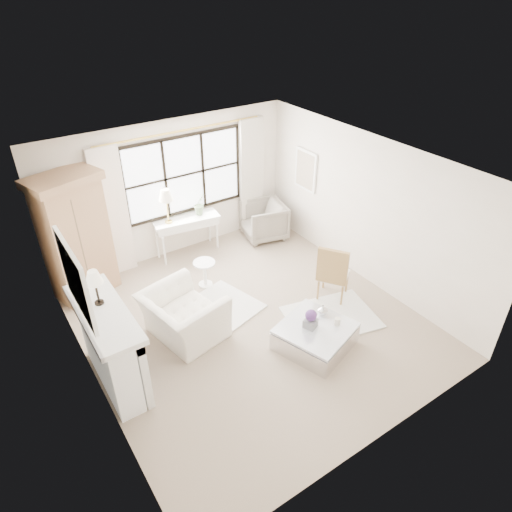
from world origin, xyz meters
The scene contains 32 objects.
floor centered at (0.00, 0.00, 0.00)m, with size 5.50×5.50×0.00m, color tan.
ceiling centered at (0.00, 0.00, 2.70)m, with size 5.50×5.50×0.00m, color white.
wall_back centered at (0.00, 2.75, 1.35)m, with size 5.00×5.00×0.00m, color white.
wall_front centered at (0.00, -2.75, 1.35)m, with size 5.00×5.00×0.00m, color beige.
wall_left centered at (-2.50, 0.00, 1.35)m, with size 5.50×5.50×0.00m, color silver.
wall_right centered at (2.50, 0.00, 1.35)m, with size 5.50×5.50×0.00m, color white.
window_pane centered at (0.30, 2.73, 1.60)m, with size 2.40×0.02×1.50m, color white.
window_frame centered at (0.30, 2.72, 1.60)m, with size 2.50×0.04×1.50m, color black, non-canonical shape.
curtain_rod centered at (0.30, 2.67, 2.47)m, with size 0.04×0.04×3.30m, color gold.
curtain_left centered at (-1.20, 2.65, 1.24)m, with size 0.55×0.10×2.47m, color white.
curtain_right centered at (1.80, 2.65, 1.24)m, with size 0.55×0.10×2.47m, color beige.
fireplace centered at (-2.27, 0.00, 0.65)m, with size 0.58×1.66×1.26m.
mirror_frame centered at (-2.47, 0.00, 1.84)m, with size 0.05×1.15×0.95m, color white.
mirror_glass centered at (-2.44, 0.00, 1.84)m, with size 0.02×1.00×0.80m, color silver.
art_frame centered at (2.47, 1.70, 1.55)m, with size 0.04×0.62×0.82m, color white.
art_canvas centered at (2.45, 1.70, 1.55)m, with size 0.01×0.52×0.72m, color beige.
mantel_lamp centered at (-2.23, 0.17, 1.65)m, with size 0.22×0.22×0.51m.
armoire centered at (-1.96, 2.35, 1.14)m, with size 1.28×1.00×2.24m.
console_table centered at (0.15, 2.52, 0.40)m, with size 1.35×0.63×0.80m.
console_lamp centered at (-0.21, 2.53, 1.36)m, with size 0.28×0.28×0.69m.
orchid_plant centered at (0.47, 2.51, 1.02)m, with size 0.24×0.19×0.44m, color #617A51.
side_table centered at (-0.11, 1.32, 0.33)m, with size 0.40×0.40×0.51m.
rug_left centered at (-0.45, 0.51, 0.01)m, with size 1.62×1.15×0.03m, color silver.
rug_right centered at (1.19, -0.68, 0.01)m, with size 1.45×1.09×0.03m, color silver.
club_armchair centered at (-1.03, 0.32, 0.39)m, with size 1.18×1.04×0.77m, color white.
wingback_chair centered at (1.80, 2.19, 0.39)m, with size 0.84×0.87×0.79m, color gray.
french_chair centered at (1.57, -0.26, 0.31)m, with size 0.67×0.67×1.08m.
coffee_table centered at (0.52, -1.03, 0.18)m, with size 1.26×1.26×0.38m.
planter_box centered at (0.46, -0.98, 0.45)m, with size 0.18×0.18×0.13m, color slate.
planter_flowers centered at (0.46, -0.98, 0.60)m, with size 0.18×0.18×0.18m, color #4F2A6B.
pillar_candle centered at (0.83, -1.17, 0.44)m, with size 0.09×0.09×0.12m, color silver.
coffee_vase centered at (0.80, -0.86, 0.46)m, with size 0.16×0.16×0.17m, color silver.
Camera 1 is at (-3.15, -4.87, 5.00)m, focal length 32.00 mm.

